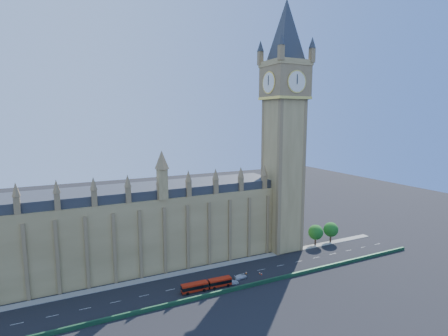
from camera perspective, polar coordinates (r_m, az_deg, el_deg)
name	(u,v)px	position (r m, az deg, el deg)	size (l,w,h in m)	color
ground	(207,282)	(116.07, -2.78, -18.05)	(400.00, 400.00, 0.00)	black
palace_westminster	(112,230)	(124.64, -17.75, -9.69)	(120.00, 20.00, 28.00)	olive
elizabeth_tower	(284,109)	(135.08, 9.82, 9.47)	(20.59, 20.59, 105.00)	olive
bridge_parapet	(219,293)	(108.48, -0.80, -19.68)	(160.00, 0.60, 1.20)	#1E4C2D
kerb_north	(196,270)	(124.00, -4.58, -16.23)	(160.00, 3.00, 0.16)	gray
tree_east_near	(316,232)	(148.07, 14.79, -10.04)	(6.00, 6.00, 8.50)	#382619
tree_east_far	(331,229)	(153.21, 17.09, -9.51)	(6.00, 6.00, 8.50)	#382619
red_bus	(207,285)	(111.05, -2.83, -18.52)	(15.81, 3.14, 2.67)	#B31D0B
car_grey	(221,280)	(115.22, -0.55, -17.80)	(1.91, 4.75, 1.62)	#414349
car_silver	(232,282)	(114.09, 1.35, -18.17)	(1.39, 3.98, 1.31)	#B3B6BB
car_white	(241,277)	(117.76, 2.75, -17.30)	(1.78, 4.39, 1.27)	silver
cone_a	(246,273)	(121.17, 3.68, -16.69)	(0.50, 0.50, 0.70)	black
cone_b	(246,273)	(121.25, 3.65, -16.67)	(0.58, 0.58, 0.74)	black
cone_c	(260,273)	(121.36, 5.85, -16.68)	(0.48, 0.48, 0.68)	black
cone_d	(262,274)	(120.86, 6.14, -16.79)	(0.52, 0.52, 0.69)	black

